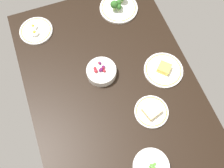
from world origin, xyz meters
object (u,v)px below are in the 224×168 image
at_px(plate_cheese, 164,70).
at_px(plate_broccoli, 119,6).
at_px(bowl_berries, 101,71).
at_px(bowl_peas, 151,167).
at_px(plate_eggs, 36,31).
at_px(plate_sandwich, 152,111).

bearing_deg(plate_cheese, plate_broccoli, -170.32).
relative_size(bowl_berries, plate_cheese, 0.75).
bearing_deg(bowl_peas, plate_eggs, -160.51).
relative_size(bowl_peas, plate_cheese, 0.78).
bearing_deg(bowl_peas, plate_sandwich, 155.45).
distance_m(plate_eggs, plate_cheese, 0.76).
height_order(plate_eggs, plate_broccoli, plate_broccoli).
xyz_separation_m(plate_eggs, plate_sandwich, (0.68, 0.44, 0.00)).
relative_size(plate_eggs, plate_sandwich, 1.11).
bearing_deg(bowl_berries, plate_eggs, -145.04).
distance_m(bowl_berries, plate_cheese, 0.34).
bearing_deg(bowl_berries, plate_cheese, 73.50).
height_order(plate_eggs, plate_cheese, plate_cheese).
distance_m(bowl_peas, plate_sandwich, 0.27).
bearing_deg(plate_cheese, plate_sandwich, -38.55).
bearing_deg(plate_broccoli, bowl_peas, -11.41).
xyz_separation_m(plate_eggs, plate_broccoli, (0.00, 0.51, 0.01)).
bearing_deg(plate_cheese, bowl_peas, -31.28).
bearing_deg(bowl_berries, bowl_peas, 5.88).
bearing_deg(plate_sandwich, bowl_peas, -24.55).
bearing_deg(bowl_berries, plate_sandwich, 29.91).
height_order(plate_eggs, bowl_berries, bowl_berries).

